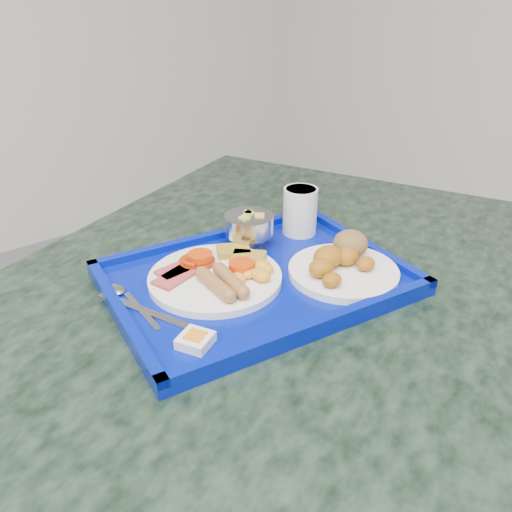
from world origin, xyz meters
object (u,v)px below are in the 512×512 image
at_px(main_plate, 220,274).
at_px(juice_cup, 300,210).
at_px(fruit_bowl, 249,226).
at_px(bread_plate, 342,263).
at_px(tray, 256,280).
at_px(table, 249,395).

xyz_separation_m(main_plate, juice_cup, (0.23, 0.05, 0.04)).
relative_size(fruit_bowl, juice_cup, 0.99).
height_order(main_plate, bread_plate, bread_plate).
bearing_deg(juice_cup, tray, -155.59).
relative_size(tray, juice_cup, 5.72).
xyz_separation_m(tray, fruit_bowl, (0.06, 0.10, 0.05)).
bearing_deg(main_plate, bread_plate, -32.21).
bearing_deg(fruit_bowl, juice_cup, -9.91).
bearing_deg(table, main_plate, 108.33).
distance_m(table, fruit_bowl, 0.31).
height_order(bread_plate, juice_cup, juice_cup).
distance_m(bread_plate, fruit_bowl, 0.19).
distance_m(main_plate, bread_plate, 0.21).
distance_m(table, main_plate, 0.25).
bearing_deg(table, bread_plate, -20.19).
xyz_separation_m(fruit_bowl, juice_cup, (0.11, -0.02, 0.01)).
distance_m(tray, main_plate, 0.06).
bearing_deg(tray, main_plate, 151.85).
xyz_separation_m(table, bread_plate, (0.16, -0.06, 0.25)).
relative_size(main_plate, fruit_bowl, 2.42).
xyz_separation_m(table, main_plate, (-0.02, 0.05, 0.24)).
distance_m(bread_plate, juice_cup, 0.17).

